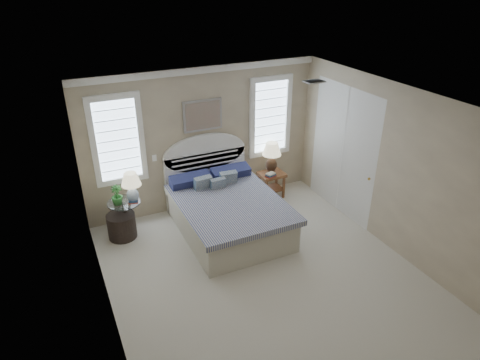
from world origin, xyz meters
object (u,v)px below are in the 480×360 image
bed (226,209)px  lamp_right (272,154)px  floor_pot (122,226)px  nightstand_right (272,180)px  lamp_left (131,184)px  side_table_left (125,214)px

bed → lamp_right: (1.34, 0.79, 0.52)m
floor_pot → bed: bearing=-16.5°
bed → nightstand_right: bearing=28.0°
lamp_left → lamp_right: (2.83, 0.24, -0.06)m
bed → side_table_left: bed is taller
lamp_left → lamp_right: 2.84m
bed → nightstand_right: size_ratio=4.29×
bed → lamp_left: bed is taller
side_table_left → lamp_left: bearing=-13.6°
lamp_right → bed: bearing=-149.4°
side_table_left → floor_pot: side_table_left is taller
nightstand_right → lamp_left: 2.85m
side_table_left → nightstand_right: (2.95, 0.10, -0.00)m
floor_pot → lamp_left: lamp_left is taller
floor_pot → lamp_right: 3.17m
nightstand_right → side_table_left: bearing=-178.1°
side_table_left → lamp_left: 0.60m
floor_pot → lamp_left: size_ratio=0.89×
nightstand_right → lamp_right: bearing=68.8°
nightstand_right → lamp_left: bearing=-177.2°
nightstand_right → bed: bearing=-152.0°
lamp_right → floor_pot: bearing=-175.0°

